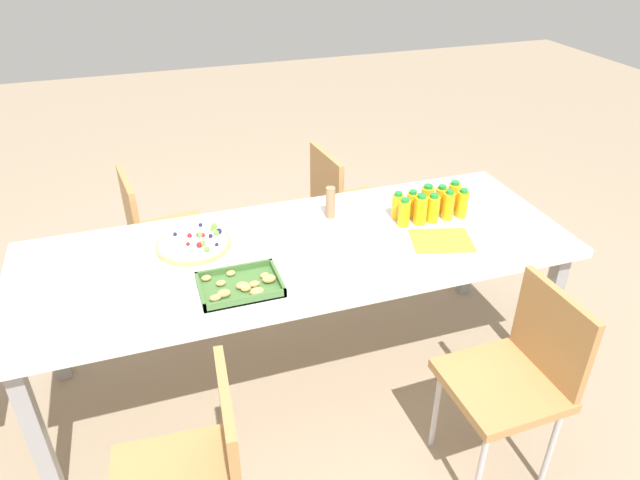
% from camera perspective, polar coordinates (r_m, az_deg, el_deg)
% --- Properties ---
extents(ground_plane, '(12.00, 12.00, 0.00)m').
position_cam_1_polar(ground_plane, '(2.93, -1.85, -12.97)').
color(ground_plane, gray).
extents(party_table, '(2.38, 0.85, 0.74)m').
position_cam_1_polar(party_table, '(2.51, -2.11, -1.83)').
color(party_table, white).
rests_on(party_table, ground_plane).
extents(chair_near_left, '(0.44, 0.44, 0.83)m').
position_cam_1_polar(chair_near_left, '(3.34, 2.42, 3.68)').
color(chair_near_left, '#B7844C').
rests_on(chair_near_left, ground_plane).
extents(chair_far_left, '(0.41, 0.41, 0.83)m').
position_cam_1_polar(chair_far_left, '(2.34, 19.11, -12.14)').
color(chair_far_left, '#B7844C').
rests_on(chair_far_left, ground_plane).
extents(chair_near_right, '(0.45, 0.45, 0.83)m').
position_cam_1_polar(chair_near_right, '(3.18, -15.79, 0.89)').
color(chair_near_right, '#B7844C').
rests_on(chair_near_right, ground_plane).
extents(chair_far_right, '(0.43, 0.43, 0.83)m').
position_cam_1_polar(chair_far_right, '(1.96, -12.23, -21.63)').
color(chair_far_right, '#B7844C').
rests_on(chair_far_right, ground_plane).
extents(juice_bottle_0, '(0.06, 0.06, 0.14)m').
position_cam_1_polar(juice_bottle_0, '(2.82, 13.12, 4.28)').
color(juice_bottle_0, '#F9AD14').
rests_on(juice_bottle_0, party_table).
extents(juice_bottle_1, '(0.06, 0.06, 0.13)m').
position_cam_1_polar(juice_bottle_1, '(2.79, 11.92, 3.98)').
color(juice_bottle_1, '#F9AD14').
rests_on(juice_bottle_1, party_table).
extents(juice_bottle_2, '(0.06, 0.06, 0.15)m').
position_cam_1_polar(juice_bottle_2, '(2.75, 10.57, 3.91)').
color(juice_bottle_2, '#F9AD14').
rests_on(juice_bottle_2, party_table).
extents(juice_bottle_3, '(0.05, 0.05, 0.13)m').
position_cam_1_polar(juice_bottle_3, '(2.72, 9.12, 3.51)').
color(juice_bottle_3, '#F9AD14').
rests_on(juice_bottle_3, party_table).
extents(juice_bottle_4, '(0.06, 0.06, 0.13)m').
position_cam_1_polar(juice_bottle_4, '(2.69, 7.71, 3.36)').
color(juice_bottle_4, '#FAAE14').
rests_on(juice_bottle_4, party_table).
extents(juice_bottle_5, '(0.05, 0.05, 0.14)m').
position_cam_1_polar(juice_bottle_5, '(2.76, 13.93, 3.51)').
color(juice_bottle_5, '#F9AD14').
rests_on(juice_bottle_5, party_table).
extents(juice_bottle_6, '(0.05, 0.05, 0.15)m').
position_cam_1_polar(juice_bottle_6, '(2.72, 12.61, 3.37)').
color(juice_bottle_6, '#F9AD14').
rests_on(juice_bottle_6, party_table).
extents(juice_bottle_7, '(0.06, 0.06, 0.14)m').
position_cam_1_polar(juice_bottle_7, '(2.69, 11.14, 3.08)').
color(juice_bottle_7, '#F9AD14').
rests_on(juice_bottle_7, party_table).
extents(juice_bottle_8, '(0.06, 0.06, 0.15)m').
position_cam_1_polar(juice_bottle_8, '(2.66, 9.94, 2.97)').
color(juice_bottle_8, '#F9AE14').
rests_on(juice_bottle_8, party_table).
extents(juice_bottle_9, '(0.05, 0.05, 0.14)m').
position_cam_1_polar(juice_bottle_9, '(2.63, 8.34, 2.67)').
color(juice_bottle_9, '#F9AE14').
rests_on(juice_bottle_9, party_table).
extents(fruit_pizza, '(0.32, 0.32, 0.05)m').
position_cam_1_polar(fruit_pizza, '(2.53, -12.34, -0.35)').
color(fruit_pizza, tan).
rests_on(fruit_pizza, party_table).
extents(snack_tray, '(0.31, 0.23, 0.04)m').
position_cam_1_polar(snack_tray, '(2.23, -7.86, -4.53)').
color(snack_tray, '#477238').
rests_on(snack_tray, party_table).
extents(plate_stack, '(0.19, 0.19, 0.02)m').
position_cam_1_polar(plate_stack, '(2.56, -2.74, 0.74)').
color(plate_stack, silver).
rests_on(plate_stack, party_table).
extents(napkin_stack, '(0.15, 0.15, 0.02)m').
position_cam_1_polar(napkin_stack, '(2.20, -18.95, -7.01)').
color(napkin_stack, white).
rests_on(napkin_stack, party_table).
extents(cardboard_tube, '(0.04, 0.04, 0.15)m').
position_cam_1_polar(cardboard_tube, '(2.67, 1.04, 3.74)').
color(cardboard_tube, '#9E7A56').
rests_on(cardboard_tube, party_table).
extents(paper_folder, '(0.30, 0.26, 0.01)m').
position_cam_1_polar(paper_folder, '(2.57, 11.95, -0.04)').
color(paper_folder, yellow).
rests_on(paper_folder, party_table).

